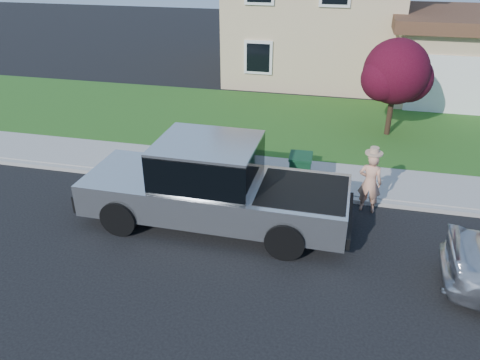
% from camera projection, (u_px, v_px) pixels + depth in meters
% --- Properties ---
extents(ground, '(80.00, 80.00, 0.00)m').
position_uv_depth(ground, '(247.00, 252.00, 10.76)').
color(ground, black).
rests_on(ground, ground).
extents(curb, '(40.00, 0.20, 0.12)m').
position_uv_depth(curb, '(304.00, 195.00, 13.04)').
color(curb, gray).
rests_on(curb, ground).
extents(sidewalk, '(40.00, 2.00, 0.15)m').
position_uv_depth(sidewalk, '(308.00, 177.00, 13.98)').
color(sidewalk, gray).
rests_on(sidewalk, ground).
extents(lawn, '(40.00, 7.00, 0.10)m').
position_uv_depth(lawn, '(320.00, 125.00, 17.88)').
color(lawn, '#134517').
rests_on(lawn, ground).
extents(house, '(14.00, 11.30, 6.85)m').
position_uv_depth(house, '(343.00, 12.00, 23.20)').
color(house, tan).
rests_on(house, ground).
extents(pickup_truck, '(6.68, 2.61, 2.18)m').
position_uv_depth(pickup_truck, '(214.00, 186.00, 11.45)').
color(pickup_truck, black).
rests_on(pickup_truck, ground).
extents(woman, '(0.65, 0.48, 1.82)m').
position_uv_depth(woman, '(370.00, 182.00, 12.01)').
color(woman, tan).
rests_on(woman, ground).
extents(ornamental_tree, '(2.47, 2.23, 3.39)m').
position_uv_depth(ornamental_tree, '(397.00, 75.00, 15.98)').
color(ornamental_tree, black).
rests_on(ornamental_tree, lawn).
extents(trash_bin, '(0.65, 0.74, 1.01)m').
position_uv_depth(trash_bin, '(300.00, 172.00, 12.96)').
color(trash_bin, '#0F3820').
rests_on(trash_bin, sidewalk).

